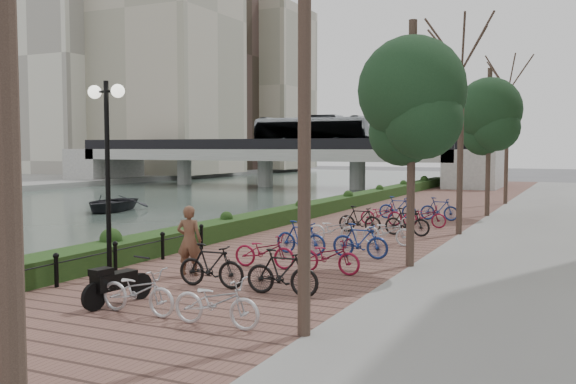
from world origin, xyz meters
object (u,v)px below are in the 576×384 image
Objects in this scene: lamppost at (107,137)px; motorcycle at (118,282)px; boat at (111,203)px; pedestrian at (189,240)px.

motorcycle is at bearing -45.49° from lamppost.
lamppost is 1.04× the size of boat.
lamppost is 22.27m from boat.
boat is (-16.22, 18.55, -0.47)m from motorcycle.
pedestrian is (1.46, 1.23, -2.56)m from lamppost.
lamppost is at bearing -63.24° from boat.
lamppost is at bearing 143.78° from motorcycle.
lamppost is 3.98m from motorcycle.
boat is (-14.36, 16.66, -3.44)m from lamppost.
boat is at bearing 140.42° from motorcycle.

